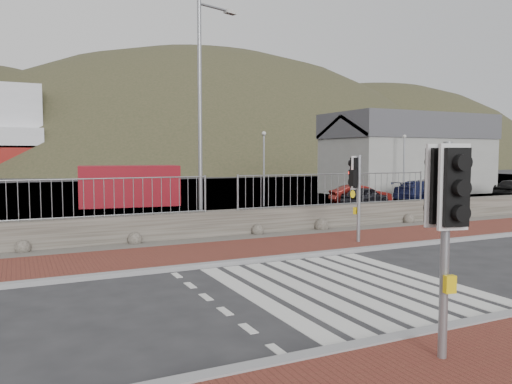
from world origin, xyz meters
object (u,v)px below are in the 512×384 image
traffic_signal_near (446,205)px  car_b (360,195)px  streetlight (203,105)px  car_a (365,196)px  car_d (432,190)px  shipping_container (129,186)px  traffic_signal_far (358,180)px  car_c (422,191)px

traffic_signal_near → car_b: traffic_signal_near is taller
streetlight → traffic_signal_near: bearing=-112.5°
car_a → car_d: 6.39m
traffic_signal_near → car_b: bearing=67.9°
car_a → streetlight: bearing=97.4°
car_a → traffic_signal_near: bearing=127.3°
streetlight → shipping_container: size_ratio=1.52×
traffic_signal_near → car_b: 22.04m
streetlight → car_b: (11.61, 6.08, -4.03)m
shipping_container → car_d: 18.50m
streetlight → car_a: bearing=6.6°
traffic_signal_far → car_c: 16.43m
streetlight → shipping_container: (-0.38, 11.20, -3.48)m
traffic_signal_near → streetlight: bearing=98.4°
streetlight → car_d: bearing=2.3°
car_d → streetlight: bearing=93.0°
traffic_signal_far → car_d: 17.58m
car_b → shipping_container: bearing=83.1°
shipping_container → car_a: (11.65, -5.97, -0.57)m
streetlight → car_d: (17.52, 6.57, -3.94)m
traffic_signal_near → car_d: bearing=57.9°
shipping_container → car_c: 17.46m
car_c → car_b: bearing=75.9°
traffic_signal_far → car_a: traffic_signal_far is taller
car_c → car_d: (1.18, 0.37, 0.02)m
car_a → traffic_signal_far: bearing=123.5°
traffic_signal_far → car_b: bearing=-147.9°
shipping_container → car_c: size_ratio=1.22×
traffic_signal_far → car_b: size_ratio=0.82×
car_b → car_c: size_ratio=0.78×
streetlight → car_b: size_ratio=2.38×
traffic_signal_near → traffic_signal_far: traffic_signal_near is taller
car_d → traffic_signal_near: bearing=117.7°
shipping_container → car_c: shipping_container is taller
streetlight → car_a: 13.07m
streetlight → car_c: 17.93m
car_a → car_c: 5.17m
car_a → car_c: size_ratio=0.73×
traffic_signal_far → streetlight: size_ratio=0.35×
traffic_signal_far → shipping_container: 15.89m
car_a → car_b: (0.33, 0.85, 0.02)m
shipping_container → car_b: (11.99, -5.12, -0.55)m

